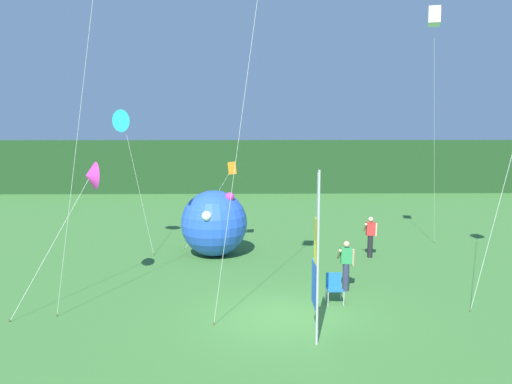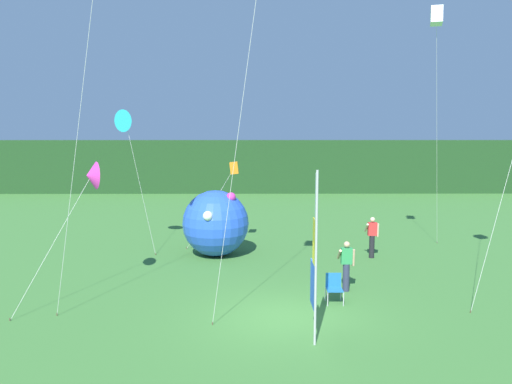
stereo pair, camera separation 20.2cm
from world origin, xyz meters
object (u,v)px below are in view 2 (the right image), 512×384
kite_orange_box_0 (234,168)px  kite_magenta_delta_6 (91,176)px  person_near_banner (346,265)px  kite_cyan_delta_4 (126,121)px  banner_flag (314,260)px  folding_chair (334,286)px  kite_white_box_5 (437,17)px  person_mid_field (372,236)px  inflatable_balloon (216,223)px

kite_orange_box_0 → kite_magenta_delta_6: size_ratio=0.90×
person_near_banner → kite_cyan_delta_4: 11.12m
banner_flag → folding_chair: banner_flag is taller
kite_orange_box_0 → kite_white_box_5: kite_white_box_5 is taller
person_mid_field → inflatable_balloon: (-6.48, 0.39, 0.48)m
folding_chair → kite_white_box_5: 11.72m
inflatable_balloon → person_near_banner: bearing=-44.8°
kite_orange_box_0 → person_near_banner: bearing=-58.1°
banner_flag → kite_cyan_delta_4: size_ratio=0.71×
banner_flag → inflatable_balloon: (-3.10, 8.41, -0.70)m
person_mid_field → kite_white_box_5: (2.35, 0.25, 8.77)m
person_mid_field → inflatable_balloon: size_ratio=0.60×
person_mid_field → kite_cyan_delta_4: kite_cyan_delta_4 is taller
person_near_banner → person_mid_field: person_mid_field is taller
banner_flag → person_near_banner: 4.27m
kite_cyan_delta_4 → inflatable_balloon: bearing=-12.2°
banner_flag → kite_white_box_5: (5.74, 8.26, 7.60)m
inflatable_balloon → kite_white_box_5: size_ratio=0.28×
inflatable_balloon → kite_cyan_delta_4: size_ratio=0.46×
person_near_banner → inflatable_balloon: bearing=135.2°
banner_flag → person_near_banner: (1.54, 3.80, -1.20)m
person_mid_field → kite_magenta_delta_6: 11.32m
kite_white_box_5 → kite_magenta_delta_6: size_ratio=2.36×
folding_chair → kite_cyan_delta_4: size_ratio=0.15×
inflatable_balloon → kite_orange_box_0: bearing=67.3°
kite_orange_box_0 → kite_magenta_delta_6: bearing=-124.7°
banner_flag → kite_white_box_5: bearing=55.2°
person_mid_field → inflatable_balloon: bearing=176.5°
kite_white_box_5 → banner_flag: bearing=-124.8°
banner_flag → person_mid_field: bearing=67.1°
person_near_banner → kite_magenta_delta_6: 8.76m
inflatable_balloon → folding_chair: inflatable_balloon is taller
banner_flag → inflatable_balloon: bearing=110.2°
banner_flag → kite_cyan_delta_4: kite_cyan_delta_4 is taller
kite_orange_box_0 → kite_white_box_5: bearing=-12.8°
person_near_banner → inflatable_balloon: (-4.63, 4.60, 0.50)m
kite_cyan_delta_4 → kite_white_box_5: 13.33m
person_near_banner → person_mid_field: 4.60m
kite_cyan_delta_4 → person_mid_field: bearing=-6.8°
inflatable_balloon → kite_magenta_delta_6: (-3.62, -4.57, 2.43)m
banner_flag → kite_magenta_delta_6: (-6.72, 3.84, 1.74)m
person_near_banner → kite_white_box_5: size_ratio=0.17×
folding_chair → person_near_banner: bearing=61.8°
banner_flag → person_mid_field: banner_flag is taller
banner_flag → kite_magenta_delta_6: banner_flag is taller
inflatable_balloon → kite_cyan_delta_4: 5.78m
banner_flag → kite_white_box_5: 12.61m
kite_cyan_delta_4 → kite_orange_box_0: bearing=10.8°
person_near_banner → inflatable_balloon: size_ratio=0.59×
person_mid_field → kite_magenta_delta_6: size_ratio=0.40×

